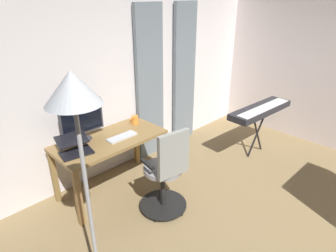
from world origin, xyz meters
name	(u,v)px	position (x,y,z in m)	size (l,w,h in m)	color
back_room_partition	(127,78)	(0.00, -2.70, 1.27)	(5.15, 0.10, 2.54)	silver
curtain_left_panel	(184,76)	(-1.07, -2.59, 1.12)	(0.46, 0.06, 2.24)	slate
curtain_right_panel	(150,85)	(-0.33, -2.59, 1.12)	(0.48, 0.06, 2.24)	slate
desk	(110,146)	(0.66, -2.22, 0.63)	(1.34, 0.65, 0.74)	olive
office_chair	(166,175)	(0.47, -1.45, 0.50)	(0.56, 0.56, 1.07)	black
computer_monitor	(82,119)	(0.88, -2.43, 1.00)	(0.55, 0.18, 0.47)	#333338
computer_keyboard	(122,137)	(0.54, -2.14, 0.75)	(0.38, 0.13, 0.02)	#B7BCC1
laptop	(75,148)	(1.12, -2.22, 0.79)	(0.39, 0.39, 0.16)	black
mug_coffee	(135,120)	(0.16, -2.36, 0.79)	(0.14, 0.09, 0.11)	orange
piano_keyboard	(260,111)	(-1.49, -1.41, 0.73)	(1.23, 0.38, 0.80)	black
floor_lamp	(76,113)	(1.60, -1.08, 1.67)	(0.35, 0.35, 1.94)	black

